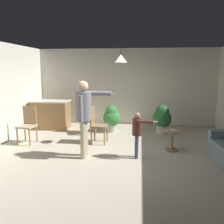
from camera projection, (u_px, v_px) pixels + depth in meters
name	position (u px, v px, depth m)	size (l,w,h in m)	color
ground	(116.00, 155.00, 5.35)	(7.68, 7.68, 0.00)	#B2A893
wall_back	(126.00, 87.00, 8.22)	(6.40, 0.10, 2.70)	silver
kitchen_counter	(51.00, 115.00, 7.70)	(1.26, 0.66, 0.95)	olive
side_table_by_couch	(172.00, 138.00, 5.63)	(0.44, 0.44, 0.52)	#99754C
person_adult	(84.00, 111.00, 5.06)	(0.87, 0.50, 1.74)	tan
person_child	(137.00, 130.00, 5.10)	(0.54, 0.33, 1.05)	#384260
dining_chair_by_counter	(88.00, 116.00, 7.14)	(0.57, 0.57, 1.00)	#99754C
dining_chair_near_wall	(28.00, 123.00, 6.18)	(0.45, 0.45, 1.00)	#99754C
dining_chair_centre_back	(97.00, 123.00, 6.17)	(0.44, 0.44, 1.00)	#99754C
potted_plant_corner	(162.00, 118.00, 7.15)	(0.58, 0.58, 0.89)	#B7B2AD
potted_plant_by_wall	(112.00, 117.00, 7.32)	(0.55, 0.55, 0.85)	#B7B2AD
spare_remote_on_table	(173.00, 130.00, 5.56)	(0.04, 0.13, 0.04)	white
ceiling_light_pendant	(121.00, 58.00, 5.71)	(0.32, 0.32, 0.55)	silver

